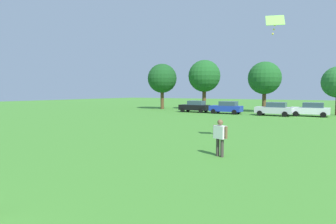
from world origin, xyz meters
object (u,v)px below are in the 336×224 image
Objects in this scene: parked_car_silver_2 at (274,109)px; tree_right at (265,78)px; kite at (275,22)px; tree_far_left at (162,79)px; parked_car_black_0 at (195,106)px; tree_left at (204,76)px; parked_car_blue_1 at (226,107)px; parked_car_white_3 at (311,109)px; adult_bystander at (220,135)px.

tree_right is at bearing -66.38° from parked_car_silver_2.
tree_far_left is (-22.94, 25.35, -1.42)m from kite.
tree_right reaches higher than parked_car_black_0.
tree_left is (-16.09, 27.59, -1.10)m from kite.
tree_left is at bearing -28.38° from parked_car_silver_2.
kite is 0.24× the size of parked_car_silver_2.
parked_car_black_0 is at bearing -78.46° from tree_left.
parked_car_blue_1 is 10.15m from tree_left.
parked_car_blue_1 is at bearing 6.57° from parked_car_white_3.
kite is 0.13× the size of tree_left.
kite is at bearing 84.41° from adult_bystander.
parked_car_blue_1 is at bearing -1.37° from parked_car_silver_2.
adult_bystander is 25.92m from parked_car_blue_1.
parked_car_silver_2 is at bearing 114.10° from adult_bystander.
tree_far_left is at bearing -18.24° from parked_car_blue_1.
tree_right is (-6.16, 26.52, -1.71)m from kite.
tree_left reaches higher than parked_car_black_0.
adult_bystander is 1.67× the size of kite.
parked_car_blue_1 is at bearing -18.24° from tree_far_left.
tree_left is (-16.35, 5.37, 4.70)m from parked_car_white_3.
adult_bystander reaches higher than parked_car_silver_2.
parked_car_silver_2 is 1.00× the size of parked_car_white_3.
tree_right is at bearing 117.82° from adult_bystander.
parked_car_black_0 is (-13.19, 24.86, -0.17)m from adult_bystander.
parked_car_black_0 is at bearing -149.09° from tree_right.
parked_car_blue_1 is 1.00× the size of parked_car_white_3.
tree_left reaches higher than adult_bystander.
adult_bystander is 0.22× the size of tree_far_left.
parked_car_black_0 is (-14.81, 21.35, -5.80)m from kite.
kite is (1.62, 3.51, 5.63)m from adult_bystander.
tree_left is at bearing 173.85° from tree_right.
parked_car_white_3 is 0.59× the size of tree_right.
adult_bystander reaches higher than parked_car_blue_1.
adult_bystander is 24.50m from parked_car_silver_2.
tree_far_left is at bearing 145.68° from adult_bystander.
tree_right is at bearing -124.37° from parked_car_blue_1.
parked_car_black_0 is 15.10m from parked_car_white_3.
parked_car_black_0 is at bearing -26.21° from tree_far_left.
parked_car_blue_1 is at bearing 176.57° from parked_car_black_0.
tree_left is at bearing -46.62° from parked_car_blue_1.
tree_right is at bearing -149.09° from parked_car_black_0.
parked_car_silver_2 is 20.22m from tree_far_left.
parked_car_blue_1 is at bearing -124.37° from tree_right.
parked_car_white_3 is at bearing 105.02° from adult_bystander.
kite is 0.24× the size of parked_car_black_0.
parked_car_black_0 is 1.00× the size of parked_car_white_3.
kite is 0.24× the size of parked_car_white_3.
parked_car_white_3 is (15.08, 0.88, 0.00)m from parked_car_black_0.
adult_bystander is 36.13m from tree_far_left.
tree_far_left reaches higher than parked_car_white_3.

